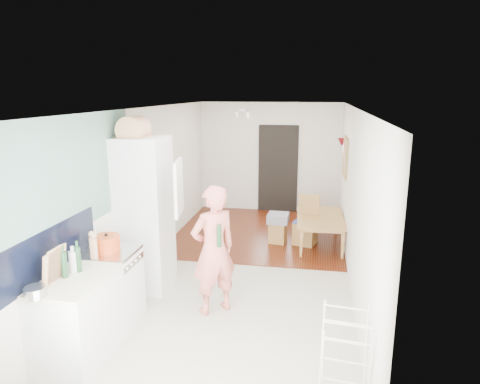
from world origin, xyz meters
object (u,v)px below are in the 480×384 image
(stool, at_px, (278,233))
(dining_table, at_px, (321,233))
(dining_chair, at_px, (306,221))
(person, at_px, (213,239))
(drying_rack, at_px, (345,356))

(stool, bearing_deg, dining_table, 3.44)
(dining_table, xyz_separation_m, dining_chair, (-0.29, -0.03, 0.23))
(dining_table, distance_m, stool, 0.80)
(dining_table, bearing_deg, stool, 91.00)
(person, distance_m, stool, 2.82)
(dining_chair, distance_m, stool, 0.56)
(stool, xyz_separation_m, drying_rack, (0.97, -3.96, 0.22))
(person, xyz_separation_m, dining_chair, (1.07, 2.66, -0.52))
(person, height_order, dining_chair, person)
(person, height_order, dining_table, person)
(dining_table, bearing_deg, drying_rack, -179.87)
(dining_table, relative_size, drying_rack, 1.53)
(person, relative_size, dining_table, 1.54)
(dining_chair, bearing_deg, person, -95.37)
(person, relative_size, dining_chair, 2.17)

